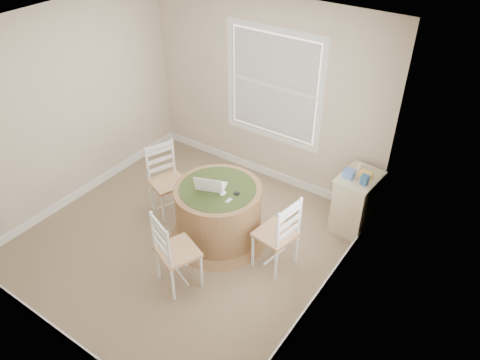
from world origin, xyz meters
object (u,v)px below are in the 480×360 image
Objects in this scene: round_table at (218,211)px; corner_chest at (356,202)px; laptop at (211,186)px; chair_right at (276,233)px; chair_near at (178,251)px; chair_left at (168,182)px.

corner_chest reaches higher than round_table.
round_table is at bearing -134.72° from corner_chest.
laptop is 0.52× the size of corner_chest.
chair_near is at bearing -31.58° from chair_right.
corner_chest is at bearing -41.37° from chair_left.
round_table is 1.29× the size of chair_left.
chair_left is 2.33× the size of laptop.
chair_right is 2.33× the size of laptop.
corner_chest is (1.29, 1.13, -0.02)m from round_table.
corner_chest is at bearing -99.22° from chair_near.
laptop is at bearing -135.20° from corner_chest.
corner_chest is (1.36, 1.17, -0.39)m from laptop.
chair_left is at bearing 178.84° from round_table.
corner_chest is (1.19, 1.98, -0.08)m from chair_near.
laptop is (0.76, -0.07, 0.30)m from chair_left.
round_table is 0.82m from chair_right.
laptop is (-0.88, -0.02, 0.30)m from chair_right.
chair_right is at bearing 160.14° from laptop.
chair_left reaches higher than corner_chest.
chair_left is 2.39m from corner_chest.
round_table is 1.29× the size of chair_near.
chair_left is at bearing -82.76° from chair_right.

